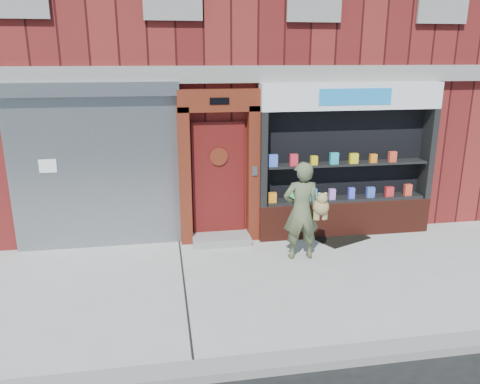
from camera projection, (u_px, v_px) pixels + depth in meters
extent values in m
plane|color=#9E9E99|center=(281.00, 280.00, 7.53)|extent=(80.00, 80.00, 0.00)
cube|color=gray|center=(327.00, 358.00, 5.48)|extent=(60.00, 0.30, 0.12)
cube|color=#581414|center=(227.00, 35.00, 12.09)|extent=(12.00, 8.00, 8.00)
cube|color=gray|center=(259.00, 74.00, 8.47)|extent=(12.00, 0.16, 0.30)
cube|color=gray|center=(96.00, 174.00, 8.49)|extent=(3.00, 0.10, 2.80)
cube|color=slate|center=(88.00, 89.00, 8.01)|extent=(3.10, 0.30, 0.24)
cube|color=white|center=(48.00, 166.00, 8.25)|extent=(0.30, 0.01, 0.24)
cube|color=#581C0F|center=(185.00, 177.00, 8.70)|extent=(0.22, 0.28, 2.60)
cube|color=#581C0F|center=(253.00, 174.00, 8.91)|extent=(0.22, 0.28, 2.60)
cube|color=#581C0F|center=(218.00, 100.00, 8.42)|extent=(1.50, 0.28, 0.40)
cube|color=black|center=(219.00, 101.00, 8.27)|extent=(0.35, 0.01, 0.12)
cube|color=#54100F|center=(219.00, 179.00, 8.94)|extent=(1.00, 0.06, 2.20)
cylinder|color=black|center=(219.00, 157.00, 8.78)|extent=(0.28, 0.02, 0.28)
cylinder|color=#581C0F|center=(219.00, 157.00, 8.77)|extent=(0.34, 0.02, 0.34)
cube|color=gray|center=(221.00, 239.00, 9.00)|extent=(1.10, 0.55, 0.15)
cube|color=slate|center=(255.00, 171.00, 8.74)|extent=(0.10, 0.02, 0.18)
cube|color=#501D13|center=(343.00, 217.00, 9.42)|extent=(3.50, 0.40, 0.70)
cube|color=black|center=(262.00, 159.00, 8.80)|extent=(0.12, 0.40, 1.80)
cube|color=black|center=(427.00, 153.00, 9.34)|extent=(0.12, 0.40, 1.80)
cube|color=black|center=(344.00, 154.00, 9.25)|extent=(3.30, 0.03, 1.80)
cube|color=black|center=(344.00, 199.00, 9.31)|extent=(3.20, 0.36, 0.06)
cube|color=black|center=(347.00, 164.00, 9.11)|extent=(3.20, 0.36, 0.04)
cube|color=white|center=(351.00, 96.00, 8.75)|extent=(3.50, 0.40, 0.50)
cube|color=#197BC2|center=(356.00, 97.00, 8.55)|extent=(1.40, 0.01, 0.30)
cube|color=orange|center=(272.00, 198.00, 8.96)|extent=(0.15, 0.09, 0.19)
cube|color=green|center=(292.00, 196.00, 9.02)|extent=(0.15, 0.09, 0.21)
cube|color=teal|center=(312.00, 195.00, 9.08)|extent=(0.16, 0.09, 0.24)
cube|color=#AE76D4|center=(332.00, 194.00, 9.15)|extent=(0.12, 0.09, 0.21)
cube|color=#454EEB|center=(351.00, 193.00, 9.22)|extent=(0.12, 0.09, 0.22)
cube|color=blue|center=(370.00, 192.00, 9.28)|extent=(0.16, 0.09, 0.21)
cube|color=red|center=(389.00, 192.00, 9.35)|extent=(0.17, 0.09, 0.20)
cube|color=#E74028|center=(408.00, 190.00, 9.41)|extent=(0.14, 0.09, 0.23)
cube|color=#4466EA|center=(273.00, 161.00, 8.76)|extent=(0.17, 0.09, 0.23)
cube|color=red|center=(294.00, 160.00, 8.82)|extent=(0.15, 0.09, 0.22)
cube|color=gold|center=(314.00, 160.00, 8.89)|extent=(0.13, 0.09, 0.17)
cube|color=teal|center=(334.00, 158.00, 8.95)|extent=(0.16, 0.09, 0.22)
cube|color=yellow|center=(354.00, 158.00, 9.02)|extent=(0.16, 0.09, 0.19)
cube|color=orange|center=(373.00, 158.00, 9.09)|extent=(0.13, 0.09, 0.17)
cube|color=#E24527|center=(392.00, 157.00, 9.15)|extent=(0.15, 0.09, 0.20)
imported|color=#545E3E|center=(301.00, 211.00, 8.13)|extent=(0.66, 0.45, 1.75)
sphere|color=olive|center=(321.00, 207.00, 8.10)|extent=(0.28, 0.28, 0.28)
sphere|color=olive|center=(322.00, 198.00, 8.01)|extent=(0.19, 0.19, 0.19)
sphere|color=olive|center=(319.00, 194.00, 7.98)|extent=(0.07, 0.07, 0.07)
sphere|color=olive|center=(326.00, 194.00, 8.00)|extent=(0.07, 0.07, 0.07)
cylinder|color=olive|center=(315.00, 215.00, 8.12)|extent=(0.07, 0.07, 0.17)
cylinder|color=olive|center=(326.00, 214.00, 8.15)|extent=(0.07, 0.07, 0.17)
cylinder|color=olive|center=(318.00, 215.00, 8.11)|extent=(0.07, 0.07, 0.17)
cylinder|color=olive|center=(324.00, 215.00, 8.13)|extent=(0.07, 0.07, 0.17)
cube|color=black|center=(340.00, 237.00, 9.26)|extent=(1.18, 1.02, 0.02)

